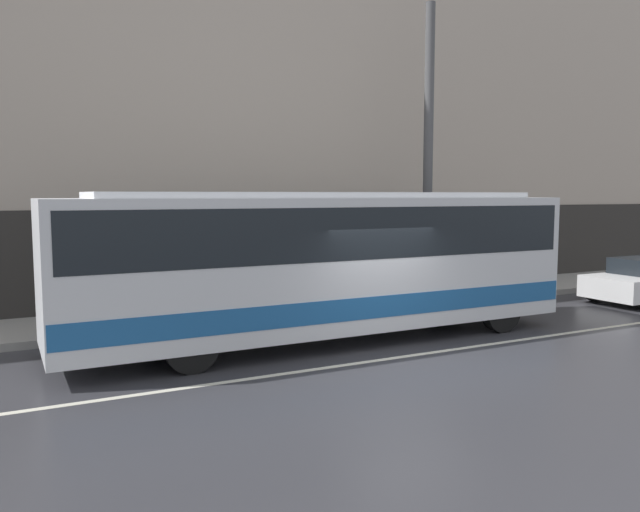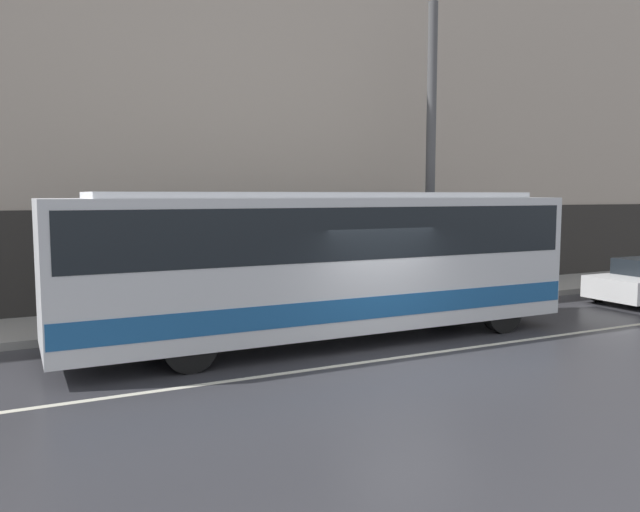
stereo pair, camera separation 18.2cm
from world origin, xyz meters
TOP-DOWN VIEW (x-y plane):
  - ground_plane at (0.00, 0.00)m, footprint 60.00×60.00m
  - sidewalk at (0.00, 5.41)m, footprint 60.00×2.82m
  - building_facade at (0.00, 6.96)m, footprint 60.00×0.35m
  - lane_stripe at (0.00, 0.00)m, footprint 54.00×0.14m
  - transit_bus at (-0.68, 1.90)m, footprint 11.33×2.49m
  - utility_pole_near at (4.24, 4.84)m, footprint 0.27×0.27m

SIDE VIEW (x-z plane):
  - ground_plane at x=0.00m, z-range 0.00..0.00m
  - lane_stripe at x=0.00m, z-range 0.00..0.01m
  - sidewalk at x=0.00m, z-range 0.00..0.18m
  - transit_bus at x=-0.68m, z-range 0.21..3.44m
  - utility_pole_near at x=4.24m, z-range 0.18..8.60m
  - building_facade at x=0.00m, z-range -0.21..12.10m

